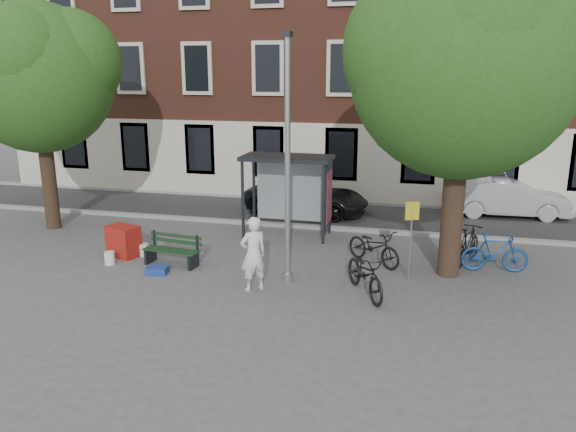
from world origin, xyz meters
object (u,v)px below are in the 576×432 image
Objects in this scene: car_dark at (307,197)px; red_stand at (124,241)px; bike_a at (374,246)px; painter at (253,254)px; bench at (172,252)px; car_silver at (509,198)px; lamppost at (288,174)px; notice_sign at (412,223)px; bike_c at (365,273)px; bike_d at (468,245)px; bus_shelter at (300,178)px; bike_b at (495,253)px.

red_stand is (-4.13, -6.16, -0.19)m from car_dark.
painter is at bearing 173.69° from bike_a.
car_dark is (2.43, 6.53, 0.26)m from bench.
car_silver is (7.29, 1.34, 0.06)m from car_dark.
lamppost reaches higher than car_dark.
notice_sign is at bearing -0.02° from red_stand.
bike_c is 3.83m from bike_d.
bus_shelter reaches higher than car_silver.
painter is 2.07× the size of red_stand.
lamppost is at bearing 139.84° from car_silver.
painter reaches higher than bike_d.
lamppost reaches higher than bike_d.
bus_shelter is at bearing 91.74° from bike_c.
bench is at bearing 142.18° from bike_c.
car_dark is at bearing 83.52° from bike_c.
bike_c is (0.01, -2.31, 0.04)m from bike_a.
bike_c reaches higher than red_stand.
bench is 12.51m from car_silver.
car_dark is 7.42m from red_stand.
car_dark reaches higher than bike_b.
bike_c is at bearing -149.72° from notice_sign.
painter reaches higher than bike_a.
bus_shelter is 5.74m from red_stand.
painter is (-0.06, -4.85, -0.99)m from bus_shelter.
bench is 0.39× the size of car_silver.
notice_sign is at bearing 69.10° from bike_d.
painter reaches higher than car_silver.
bike_c is at bearing -152.64° from car_dark.
bus_shelter is at bearing 118.48° from car_silver.
painter reaches higher than bike_b.
bus_shelter is 1.53× the size of painter.
lamppost is 2.11m from painter.
red_stand is at bearing 170.44° from lamppost.
bus_shelter is at bearing 4.67° from bike_d.
car_dark is 7.39m from notice_sign.
bike_a is 1.78m from notice_sign.
lamppost is 10.68m from car_silver.
bus_shelter is at bearing 59.50° from bench.
painter is 0.97× the size of bike_a.
bike_c is at bearing 71.29° from bike_d.
bike_c is at bearing -2.17° from bench.
bike_d reaches higher than bike_a.
bike_d reaches higher than red_stand.
bus_shelter reaches higher than bike_d.
bench is at bearing -12.31° from red_stand.
painter is 0.44× the size of car_silver.
bike_b is at bearing 17.43° from bench.
bike_a is 7.19m from red_stand.
bike_b is (5.87, 2.77, -0.40)m from painter.
bus_shelter is 1.63× the size of bike_b.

